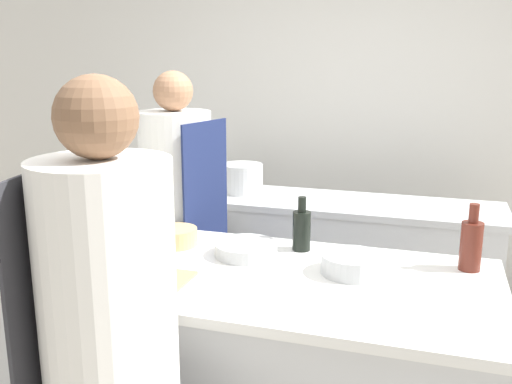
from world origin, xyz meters
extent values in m
cube|color=silver|center=(0.00, 2.13, 1.40)|extent=(8.00, 0.06, 2.80)
cube|color=silver|center=(0.00, 0.00, 0.43)|extent=(2.09, 0.88, 0.86)
cube|color=white|center=(0.00, 0.00, 0.88)|extent=(2.17, 0.92, 0.04)
cube|color=silver|center=(0.30, 1.27, 0.43)|extent=(1.76, 0.53, 0.86)
cube|color=silver|center=(0.30, 1.27, 0.88)|extent=(1.83, 0.55, 0.04)
cube|color=silver|center=(-1.13, 1.78, 0.46)|extent=(0.89, 0.61, 0.93)
cube|color=black|center=(-1.13, 1.48, 0.25)|extent=(0.71, 0.01, 0.32)
cube|color=black|center=(-1.13, 1.48, 0.89)|extent=(0.76, 0.01, 0.06)
cylinder|color=white|center=(-0.08, -0.79, 1.14)|extent=(0.39, 0.39, 0.70)
cube|color=#2D2D33|center=(-0.28, -0.82, 1.04)|extent=(0.07, 0.37, 0.82)
sphere|color=brown|center=(-0.08, -0.79, 1.61)|extent=(0.23, 0.23, 0.23)
cylinder|color=black|center=(-0.57, 0.70, 0.39)|extent=(0.34, 0.34, 0.78)
cylinder|color=white|center=(-0.57, 0.70, 1.13)|extent=(0.40, 0.40, 0.70)
cube|color=#19234C|center=(-0.38, 0.65, 1.03)|extent=(0.10, 0.37, 0.81)
sphere|color=#9E7051|center=(-0.57, 0.70, 1.58)|extent=(0.21, 0.21, 0.21)
cylinder|color=black|center=(0.23, 0.33, 0.99)|extent=(0.08, 0.08, 0.18)
cylinder|color=black|center=(0.23, 0.33, 1.11)|extent=(0.04, 0.04, 0.07)
cylinder|color=#5B2319|center=(0.95, 0.29, 1.00)|extent=(0.09, 0.09, 0.20)
cylinder|color=#5B2319|center=(0.95, 0.29, 1.14)|extent=(0.04, 0.04, 0.08)
cylinder|color=#B2A84C|center=(-0.67, 0.05, 0.99)|extent=(0.06, 0.06, 0.18)
cylinder|color=#B2A84C|center=(-0.67, 0.05, 1.11)|extent=(0.03, 0.03, 0.07)
cylinder|color=#B7BABC|center=(0.01, 0.18, 0.93)|extent=(0.28, 0.28, 0.06)
cylinder|color=tan|center=(-0.35, 0.21, 0.94)|extent=(0.20, 0.20, 0.08)
cylinder|color=#B7BABC|center=(0.49, 0.10, 0.94)|extent=(0.25, 0.25, 0.08)
cylinder|color=#B7BABC|center=(-0.83, -0.22, 0.94)|extent=(0.20, 0.20, 0.08)
cube|color=tan|center=(-0.26, -0.20, 0.91)|extent=(0.31, 0.22, 0.01)
cylinder|color=silver|center=(-0.40, 1.31, 0.99)|extent=(0.27, 0.27, 0.18)
camera|label=1|loc=(0.78, -2.10, 1.77)|focal=40.00mm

